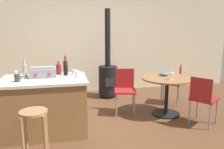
# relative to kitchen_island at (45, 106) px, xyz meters

# --- Properties ---
(ground_plane) EXTENTS (8.80, 8.80, 0.00)m
(ground_plane) POSITION_rel_kitchen_island_xyz_m (0.97, 0.08, -0.45)
(ground_plane) COLOR brown
(back_wall) EXTENTS (8.00, 0.10, 2.70)m
(back_wall) POSITION_rel_kitchen_island_xyz_m (0.97, 2.36, 0.90)
(back_wall) COLOR beige
(back_wall) RESTS_ON ground_plane
(kitchen_island) EXTENTS (1.30, 0.87, 0.89)m
(kitchen_island) POSITION_rel_kitchen_island_xyz_m (0.00, 0.00, 0.00)
(kitchen_island) COLOR olive
(kitchen_island) RESTS_ON ground_plane
(wooden_stool) EXTENTS (0.34, 0.34, 0.67)m
(wooden_stool) POSITION_rel_kitchen_island_xyz_m (-0.08, -0.84, 0.05)
(wooden_stool) COLOR #A37A4C
(wooden_stool) RESTS_ON ground_plane
(dining_table) EXTENTS (0.97, 0.97, 0.73)m
(dining_table) POSITION_rel_kitchen_island_xyz_m (2.22, 0.30, 0.11)
(dining_table) COLOR black
(dining_table) RESTS_ON ground_plane
(folding_chair_near) EXTENTS (0.56, 0.56, 0.86)m
(folding_chair_near) POSITION_rel_kitchen_island_xyz_m (2.58, -0.32, 0.06)
(folding_chair_near) COLOR maroon
(folding_chair_near) RESTS_ON ground_plane
(folding_chair_far) EXTENTS (0.55, 0.55, 0.86)m
(folding_chair_far) POSITION_rel_kitchen_island_xyz_m (2.67, 0.86, 0.07)
(folding_chair_far) COLOR maroon
(folding_chair_far) RESTS_ON ground_plane
(folding_chair_left) EXTENTS (0.48, 0.48, 0.87)m
(folding_chair_left) POSITION_rel_kitchen_island_xyz_m (1.46, 0.55, 0.07)
(folding_chair_left) COLOR maroon
(folding_chair_left) RESTS_ON ground_plane
(wood_stove) EXTENTS (0.44, 0.45, 2.08)m
(wood_stove) POSITION_rel_kitchen_island_xyz_m (1.35, 1.67, 0.08)
(wood_stove) COLOR black
(wood_stove) RESTS_ON ground_plane
(toolbox) EXTENTS (0.40, 0.28, 0.16)m
(toolbox) POSITION_rel_kitchen_island_xyz_m (-0.01, 0.11, 0.52)
(toolbox) COLOR gray
(toolbox) RESTS_ON kitchen_island
(bottle_0) EXTENTS (0.06, 0.06, 0.23)m
(bottle_0) POSITION_rel_kitchen_island_xyz_m (0.34, 0.17, 0.53)
(bottle_0) COLOR black
(bottle_0) RESTS_ON kitchen_island
(bottle_1) EXTENTS (0.07, 0.07, 0.28)m
(bottle_1) POSITION_rel_kitchen_island_xyz_m (-0.30, 0.20, 0.55)
(bottle_1) COLOR #B7B2AD
(bottle_1) RESTS_ON kitchen_island
(bottle_2) EXTENTS (0.08, 0.08, 0.22)m
(bottle_2) POSITION_rel_kitchen_island_xyz_m (0.23, 0.29, 0.53)
(bottle_2) COLOR maroon
(bottle_2) RESTS_ON kitchen_island
(bottle_3) EXTENTS (0.08, 0.08, 0.31)m
(bottle_3) POSITION_rel_kitchen_island_xyz_m (0.34, 0.29, 0.56)
(bottle_3) COLOR #603314
(bottle_3) RESTS_ON kitchen_island
(cup_0) EXTENTS (0.12, 0.08, 0.11)m
(cup_0) POSITION_rel_kitchen_island_xyz_m (-0.35, -0.13, 0.50)
(cup_0) COLOR #383838
(cup_0) RESTS_ON kitchen_island
(cup_1) EXTENTS (0.11, 0.07, 0.10)m
(cup_1) POSITION_rel_kitchen_island_xyz_m (0.52, -0.02, 0.49)
(cup_1) COLOR white
(cup_1) RESTS_ON kitchen_island
(cup_2) EXTENTS (0.11, 0.08, 0.09)m
(cup_2) POSITION_rel_kitchen_island_xyz_m (-0.43, 0.26, 0.49)
(cup_2) COLOR white
(cup_2) RESTS_ON kitchen_island
(cup_3) EXTENTS (0.11, 0.07, 0.08)m
(cup_3) POSITION_rel_kitchen_island_xyz_m (0.48, 0.21, 0.48)
(cup_3) COLOR white
(cup_3) RESTS_ON kitchen_island
(wine_glass) EXTENTS (0.07, 0.07, 0.14)m
(wine_glass) POSITION_rel_kitchen_island_xyz_m (2.22, 0.12, 0.39)
(wine_glass) COLOR silver
(wine_glass) RESTS_ON dining_table
(serving_bowl) EXTENTS (0.18, 0.18, 0.07)m
(serving_bowl) POSITION_rel_kitchen_island_xyz_m (2.24, 0.49, 0.32)
(serving_bowl) COLOR #4C7099
(serving_bowl) RESTS_ON dining_table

